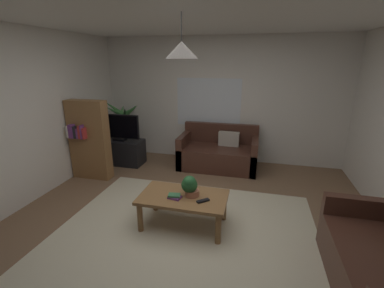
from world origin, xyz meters
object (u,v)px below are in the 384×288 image
Objects in this scene: book_on_table_0 at (175,197)px; potted_plant_on_table at (190,185)px; tv_stand at (121,152)px; pendant_lamp at (182,50)px; book_on_table_1 at (174,195)px; couch_under_window at (218,154)px; tv at (119,127)px; remote_on_table_0 at (203,201)px; potted_palm_corner at (125,131)px; bookshelf_corner at (89,140)px; coffee_table at (183,200)px.

potted_plant_on_table reaches higher than book_on_table_0.
potted_plant_on_table is at bearing -42.64° from tv_stand.
book_on_table_1 is at bearing -137.77° from pendant_lamp.
tv is (-1.96, -0.31, 0.49)m from couch_under_window.
remote_on_table_0 is (0.36, 0.00, -0.02)m from book_on_table_1.
tv reaches higher than book_on_table_0.
potted_palm_corner is (-1.86, 2.27, 0.14)m from book_on_table_0.
couch_under_window is 9.77× the size of book_on_table_0.
book_on_table_0 is at bearing -130.86° from remote_on_table_0.
book_on_table_1 is 2.23m from bookshelf_corner.
book_on_table_0 reaches higher than coffee_table.
book_on_table_0 is 0.34× the size of pendant_lamp.
coffee_table is (-0.14, -2.06, 0.08)m from couch_under_window.
book_on_table_0 is 1.05× the size of book_on_table_1.
tv_stand is (-1.74, 1.86, -0.18)m from book_on_table_0.
book_on_table_1 is 1.69m from pendant_lamp.
book_on_table_1 is at bearing -96.06° from couch_under_window.
book_on_table_1 is 0.10× the size of bookshelf_corner.
pendant_lamp reaches higher than potted_plant_on_table.
book_on_table_1 is at bearing -131.52° from remote_on_table_0.
remote_on_table_0 is at bearing -16.91° from coffee_table.
bookshelf_corner is at bearing -104.44° from tv.
bookshelf_corner is (-2.09, 1.01, 0.14)m from potted_plant_on_table.
potted_plant_on_table is (0.17, 0.10, 0.11)m from book_on_table_1.
couch_under_window reaches higher than book_on_table_0.
potted_palm_corner is at bearing 131.62° from pendant_lamp.
couch_under_window is 1.77× the size of tv.
bookshelf_corner is (-0.19, -0.72, -0.06)m from tv.
tv is at bearing -90.00° from tv_stand.
pendant_lamp is at bearing 45.41° from book_on_table_0.
bookshelf_corner reaches higher than couch_under_window.
pendant_lamp is at bearing -43.80° from tv.
coffee_table is 6.81× the size of remote_on_table_0.
tv_stand reaches higher than coffee_table.
coffee_table is at bearing 45.41° from book_on_table_0.
remote_on_table_0 is (0.27, -0.08, 0.08)m from coffee_table.
tv_stand is at bearing -171.72° from couch_under_window.
potted_palm_corner is at bearing 131.62° from coffee_table.
potted_plant_on_table is 2.33m from bookshelf_corner.
couch_under_window is at bearing 141.93° from remote_on_table_0.
book_on_table_0 is 0.96× the size of remote_on_table_0.
tv_stand is 0.71× the size of potted_palm_corner.
tv_stand is 1.97× the size of pendant_lamp.
tv is at bearing 137.71° from potted_plant_on_table.
bookshelf_corner is (-2.28, 1.11, 0.28)m from remote_on_table_0.
pendant_lamp reaches higher than tv_stand.
coffee_table is 1.28× the size of tv.
pendant_lamp reaches higher than potted_palm_corner.
tv_stand is at bearing 135.85° from coffee_table.
couch_under_window reaches higher than tv_stand.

